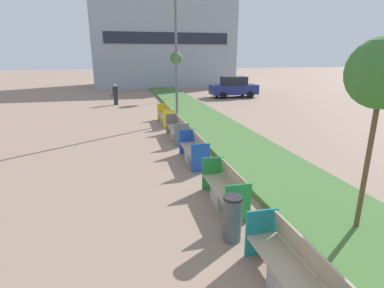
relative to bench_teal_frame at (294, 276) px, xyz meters
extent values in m
cube|color=#426B33|center=(2.26, 8.34, -0.28)|extent=(2.80, 120.00, 0.18)
cube|color=#939EAD|center=(3.06, 35.37, 4.63)|extent=(16.28, 8.78, 10.00)
cube|color=#1E2333|center=(3.06, 30.93, 5.13)|extent=(13.68, 0.08, 1.20)
cube|color=#9E9B96|center=(-0.04, 0.00, -0.16)|extent=(0.52, 0.60, 0.42)
cube|color=tan|center=(-0.04, 0.00, 0.07)|extent=(0.58, 2.09, 0.05)
cube|color=tan|center=(0.23, 0.00, 0.33)|extent=(0.14, 2.00, 0.48)
cube|color=#197A7F|center=(-0.04, 1.06, 0.10)|extent=(0.62, 0.04, 0.94)
cube|color=#9E9B96|center=(-0.04, 3.15, -0.16)|extent=(0.52, 0.60, 0.42)
cube|color=tan|center=(-0.04, 3.15, 0.07)|extent=(0.58, 1.83, 0.05)
cube|color=tan|center=(0.23, 3.15, 0.33)|extent=(0.14, 1.75, 0.48)
cube|color=#238C3D|center=(-0.04, 2.22, 0.10)|extent=(0.62, 0.04, 0.94)
cube|color=#238C3D|center=(-0.04, 4.09, 0.10)|extent=(0.62, 0.04, 0.94)
cube|color=#9E9B96|center=(-0.04, 6.43, -0.16)|extent=(0.52, 0.60, 0.42)
cube|color=tan|center=(-0.04, 6.43, 0.07)|extent=(0.58, 1.93, 0.05)
cube|color=tan|center=(0.23, 6.43, 0.33)|extent=(0.14, 1.85, 0.48)
cube|color=blue|center=(-0.04, 5.44, 0.10)|extent=(0.62, 0.04, 0.94)
cube|color=blue|center=(-0.04, 7.41, 0.10)|extent=(0.62, 0.04, 0.94)
cube|color=#9E9B96|center=(-0.04, 9.62, -0.16)|extent=(0.52, 0.60, 0.42)
cube|color=tan|center=(-0.04, 9.62, 0.07)|extent=(0.58, 2.23, 0.05)
cube|color=tan|center=(0.23, 9.62, 0.33)|extent=(0.14, 2.14, 0.48)
cube|color=slate|center=(-0.04, 8.48, 0.10)|extent=(0.62, 0.04, 0.94)
cube|color=slate|center=(-0.04, 10.76, 0.10)|extent=(0.62, 0.04, 0.94)
cube|color=#9E9B96|center=(-0.04, 12.95, -0.16)|extent=(0.52, 0.60, 0.42)
cube|color=tan|center=(-0.04, 12.95, 0.07)|extent=(0.58, 2.25, 0.05)
cube|color=tan|center=(0.23, 12.95, 0.33)|extent=(0.14, 2.16, 0.48)
cube|color=yellow|center=(-0.04, 11.81, 0.10)|extent=(0.62, 0.04, 0.94)
cube|color=yellow|center=(-0.04, 14.09, 0.10)|extent=(0.62, 0.04, 0.94)
cylinder|color=#4C4F51|center=(-0.39, 1.64, 0.09)|extent=(0.38, 0.38, 0.92)
cylinder|color=black|center=(-0.39, 1.64, 0.57)|extent=(0.40, 0.40, 0.05)
cylinder|color=#56595B|center=(0.61, 12.95, 3.81)|extent=(0.14, 0.14, 8.36)
cylinder|color=brown|center=(2.26, 1.23, 1.12)|extent=(0.10, 0.10, 2.97)
sphere|color=#38702D|center=(2.26, 1.23, 2.96)|extent=(1.32, 1.32, 1.32)
cylinder|color=brown|center=(2.26, 21.88, 1.24)|extent=(0.10, 0.10, 3.22)
sphere|color=#38702D|center=(2.26, 21.88, 3.12)|extent=(0.99, 0.99, 0.99)
cube|color=#232633|center=(-2.78, 20.40, 0.01)|extent=(0.30, 0.22, 0.76)
cube|color=#232328|center=(-2.78, 20.40, 0.70)|extent=(0.38, 0.24, 0.62)
sphere|color=tan|center=(-2.78, 20.40, 1.11)|extent=(0.21, 0.21, 0.21)
cube|color=maroon|center=(-3.06, 20.40, 0.35)|extent=(0.12, 0.20, 0.18)
cube|color=navy|center=(7.60, 22.35, 0.35)|extent=(4.22, 1.82, 0.84)
cube|color=black|center=(7.60, 22.35, 1.13)|extent=(2.12, 1.58, 0.72)
cylinder|color=black|center=(8.86, 21.45, -0.07)|extent=(0.60, 0.20, 0.60)
cylinder|color=black|center=(8.86, 23.25, -0.07)|extent=(0.60, 0.20, 0.60)
cylinder|color=black|center=(6.34, 21.45, -0.07)|extent=(0.60, 0.20, 0.60)
cylinder|color=black|center=(6.34, 23.25, -0.07)|extent=(0.60, 0.20, 0.60)
camera|label=1|loc=(-2.43, -3.39, 3.27)|focal=28.00mm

